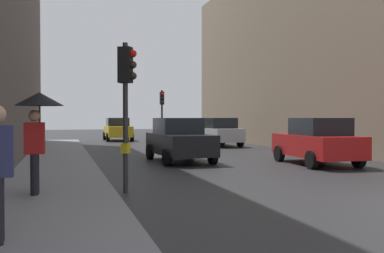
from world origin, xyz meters
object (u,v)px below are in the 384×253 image
car_dark_suv (179,140)px  car_silver_hatchback (218,132)px  pedestrian_with_umbrella (38,114)px  car_red_sedan (317,141)px  car_yellow_taxi (118,129)px  traffic_light_far_median (162,107)px  traffic_light_near_right (126,89)px

car_dark_suv → car_silver_hatchback: 9.84m
car_silver_hatchback → pedestrian_with_umbrella: 18.66m
car_red_sedan → car_dark_suv: bearing=151.0°
car_dark_suv → car_red_sedan: bearing=-29.0°
car_dark_suv → car_yellow_taxi: size_ratio=1.01×
car_silver_hatchback → pedestrian_with_umbrella: pedestrian_with_umbrella is taller
traffic_light_far_median → car_red_sedan: 13.98m
car_dark_suv → car_silver_hatchback: size_ratio=1.00×
traffic_light_far_median → car_dark_suv: traffic_light_far_median is taller
car_red_sedan → pedestrian_with_umbrella: size_ratio=2.02×
traffic_light_near_right → car_silver_hatchback: (7.89, 15.23, -1.55)m
car_dark_suv → car_silver_hatchback: (4.82, 8.57, 0.00)m
car_yellow_taxi → pedestrian_with_umbrella: size_ratio=1.97×
traffic_light_far_median → car_silver_hatchback: 4.19m
traffic_light_far_median → traffic_light_near_right: bearing=-105.4°
car_dark_suv → car_silver_hatchback: same height
car_dark_suv → car_red_sedan: (4.68, -2.60, 0.00)m
car_dark_suv → car_yellow_taxi: bearing=91.2°
traffic_light_near_right → traffic_light_far_median: size_ratio=0.99×
car_dark_suv → car_red_sedan: 5.35m
car_yellow_taxi → pedestrian_with_umbrella: (-4.63, -24.29, 0.96)m
car_red_sedan → car_yellow_taxi: same height
traffic_light_near_right → pedestrian_with_umbrella: 2.11m
traffic_light_near_right → car_red_sedan: traffic_light_near_right is taller
traffic_light_near_right → car_dark_suv: size_ratio=0.83×
traffic_light_near_right → car_dark_suv: 7.49m
car_silver_hatchback → car_yellow_taxi: size_ratio=1.02×
car_red_sedan → pedestrian_with_umbrella: 10.78m
pedestrian_with_umbrella → traffic_light_near_right: bearing=17.3°
car_silver_hatchback → car_dark_suv: bearing=-119.4°
traffic_light_far_median → car_yellow_taxi: 6.61m
car_yellow_taxi → pedestrian_with_umbrella: 24.75m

